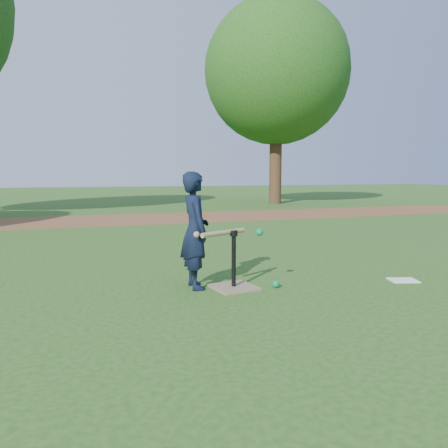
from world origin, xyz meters
name	(u,v)px	position (x,y,z in m)	size (l,w,h in m)	color
ground	(232,286)	(0.00, 0.00, 0.00)	(80.00, 80.00, 0.00)	#285116
dirt_strip	(132,219)	(0.00, 7.50, 0.01)	(24.00, 3.00, 0.01)	brown
child	(195,230)	(-0.38, 0.08, 0.61)	(0.45, 0.29, 1.22)	black
wiffle_ball_ground	(276,284)	(0.41, -0.22, 0.04)	(0.08, 0.08, 0.08)	#0B8346
clipboard	(403,280)	(1.91, -0.43, 0.01)	(0.30, 0.23, 0.01)	white
batting_tee	(234,278)	(-0.01, -0.08, 0.11)	(0.49, 0.49, 0.61)	#8C7759
swing_action	(229,233)	(-0.08, -0.12, 0.60)	(0.74, 0.31, 0.08)	tan
tree_right	(277,72)	(6.50, 12.00, 5.29)	(5.80, 5.80, 8.21)	#382316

